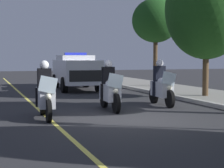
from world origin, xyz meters
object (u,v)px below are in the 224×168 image
object	(u,v)px
police_suv	(76,70)
tree_behind_suv	(156,21)
police_motorcycle_trailing	(161,87)
cyclist_background	(94,72)
police_motorcycle_lead_left	(45,95)
police_motorcycle_lead_right	(110,90)
tree_far_back	(207,9)

from	to	relation	value
police_suv	tree_behind_suv	bearing A→B (deg)	92.26
police_motorcycle_trailing	cyclist_background	xyz separation A→B (m)	(-11.25, 0.60, 0.14)
police_motorcycle_lead_left	tree_behind_suv	xyz separation A→B (m)	(-9.71, 8.08, 3.24)
police_motorcycle_lead_left	police_suv	xyz separation A→B (m)	(-9.51, 3.20, 0.37)
police_motorcycle_lead_left	police_motorcycle_lead_right	size ratio (longest dim) A/B	1.00
police_motorcycle_trailing	police_suv	xyz separation A→B (m)	(-7.83, -1.42, 0.37)
police_motorcycle_lead_right	tree_far_back	size ratio (longest dim) A/B	0.36
police_suv	tree_behind_suv	world-z (taller)	tree_behind_suv
police_motorcycle_trailing	cyclist_background	world-z (taller)	police_motorcycle_trailing
police_motorcycle_trailing	police_suv	bearing A→B (deg)	-169.74
cyclist_background	tree_far_back	bearing A→B (deg)	14.50
police_motorcycle_lead_left	cyclist_background	bearing A→B (deg)	158.04
police_suv	tree_far_back	world-z (taller)	tree_far_back
tree_far_back	tree_behind_suv	world-z (taller)	tree_far_back
police_motorcycle_lead_left	police_suv	bearing A→B (deg)	161.43
police_motorcycle_lead_left	police_motorcycle_lead_right	bearing A→B (deg)	113.59
police_motorcycle_lead_left	tree_behind_suv	distance (m)	13.04
police_motorcycle_lead_right	tree_behind_suv	xyz separation A→B (m)	(-8.68, 5.73, 3.24)
police_motorcycle_lead_right	tree_far_back	world-z (taller)	tree_far_back
police_motorcycle_trailing	cyclist_background	bearing A→B (deg)	176.93
police_motorcycle_lead_right	police_suv	xyz separation A→B (m)	(-8.48, 0.84, 0.37)
police_motorcycle_lead_left	tree_behind_suv	size ratio (longest dim) A/B	0.41
police_motorcycle_lead_right	police_motorcycle_trailing	distance (m)	2.35
police_motorcycle_lead_right	tree_behind_suv	distance (m)	10.89
police_motorcycle_lead_left	cyclist_background	size ratio (longest dim) A/B	1.22
police_suv	tree_far_back	bearing A→B (deg)	36.64
cyclist_background	tree_behind_suv	world-z (taller)	tree_behind_suv
police_motorcycle_lead_left	police_motorcycle_lead_right	xyz separation A→B (m)	(-1.03, 2.36, 0.00)
police_motorcycle_lead_right	tree_far_back	distance (m)	6.67
tree_far_back	police_motorcycle_lead_right	bearing A→B (deg)	-64.80
police_motorcycle_trailing	tree_far_back	distance (m)	4.78
police_motorcycle_trailing	cyclist_background	size ratio (longest dim) A/B	1.22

